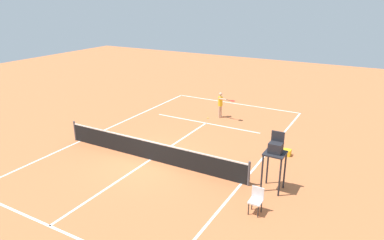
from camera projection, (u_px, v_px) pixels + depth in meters
ground_plane at (150, 160)px, 16.34m from camera, size 60.00×60.00×0.00m
court_lines at (150, 160)px, 16.34m from camera, size 9.25×21.06×0.01m
tennis_net at (150, 150)px, 16.18m from camera, size 9.85×0.10×1.07m
player_serving at (221, 103)px, 21.77m from camera, size 1.24×0.64×1.63m
tennis_ball at (208, 118)px, 21.86m from camera, size 0.07×0.07×0.07m
umpire_chair at (275, 152)px, 13.30m from camera, size 0.80×0.80×2.41m
courtside_chair_near at (256, 199)px, 12.17m from camera, size 0.44×0.46×0.95m
equipment_bag at (283, 152)px, 16.84m from camera, size 0.76×0.32×0.30m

